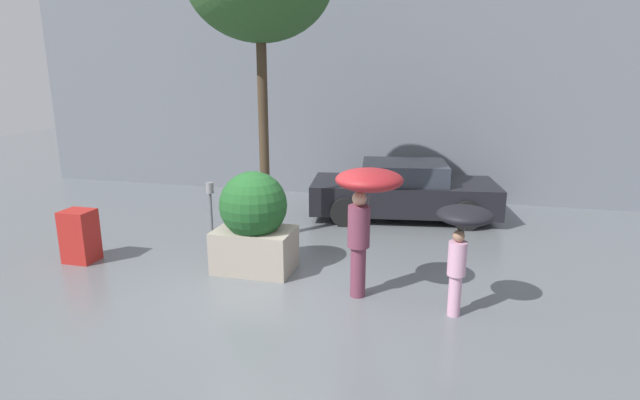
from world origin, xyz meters
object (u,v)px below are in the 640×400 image
planter_box (254,222)px  parked_car_near (403,191)px  person_child (462,231)px  newspaper_box (80,236)px  person_adult (366,198)px  parking_meter (210,200)px

planter_box → parked_car_near: planter_box is taller
person_child → newspaper_box: size_ratio=1.65×
person_adult → person_child: person_adult is taller
planter_box → parking_meter: planter_box is taller
parked_car_near → newspaper_box: size_ratio=4.70×
planter_box → parking_meter: 1.56m
person_child → parked_car_near: bearing=48.0°
planter_box → parked_car_near: bearing=61.5°
person_child → planter_box: bearing=110.4°
planter_box → person_child: size_ratio=1.11×
planter_box → parking_meter: bearing=142.2°
person_adult → newspaper_box: 5.04m
planter_box → person_child: planter_box is taller
person_adult → person_child: size_ratio=1.27×
planter_box → parked_car_near: 4.31m
person_adult → parked_car_near: person_adult is taller
planter_box → parked_car_near: size_ratio=0.39×
planter_box → parked_car_near: (2.05, 3.79, -0.24)m
person_adult → person_child: 1.34m
person_adult → newspaper_box: bearing=-167.6°
person_child → parking_meter: (-4.42, 1.73, -0.30)m
newspaper_box → person_adult: bearing=-2.7°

